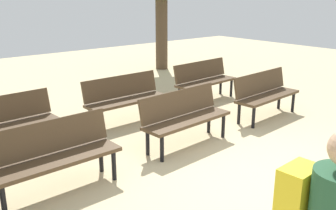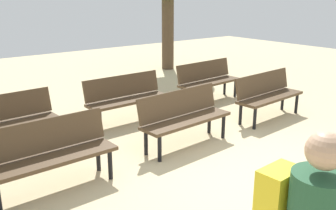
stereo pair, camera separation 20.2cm
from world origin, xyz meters
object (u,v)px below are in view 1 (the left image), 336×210
bench_r0_c2 (265,92)px  bench_r1_c1 (125,96)px  bench_r0_c1 (184,115)px  bench_r1_c0 (3,122)px  bench_r1_c2 (204,78)px  bench_r0_c0 (53,153)px

bench_r0_c2 → bench_r1_c1: 2.71m
bench_r0_c1 → bench_r0_c2: bearing=-2.2°
bench_r1_c0 → bench_r1_c2: same height
bench_r1_c0 → bench_r1_c2: 4.43m
bench_r0_c1 → bench_r0_c2: same height
bench_r0_c2 → bench_r1_c0: same height
bench_r0_c2 → bench_r0_c0: bearing=178.1°
bench_r0_c2 → bench_r1_c0: size_ratio=1.00×
bench_r1_c0 → bench_r1_c2: (4.43, 0.19, 0.00)m
bench_r0_c2 → bench_r1_c0: (-4.49, 1.42, 0.00)m
bench_r1_c1 → bench_r1_c2: bearing=2.4°
bench_r0_c2 → bench_r1_c2: 1.61m
bench_r1_c2 → bench_r1_c0: bearing=179.0°
bench_r0_c0 → bench_r1_c2: bearing=20.9°
bench_r1_c2 → bench_r0_c2: bearing=-91.5°
bench_r0_c0 → bench_r0_c1: (2.22, 0.09, 0.00)m
bench_r1_c0 → bench_r1_c1: bearing=-1.2°
bench_r0_c0 → bench_r1_c1: size_ratio=1.00×
bench_r0_c0 → bench_r0_c2: same height
bench_r0_c0 → bench_r0_c1: 2.22m
bench_r0_c0 → bench_r0_c1: same height
bench_r1_c0 → bench_r1_c1: same height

